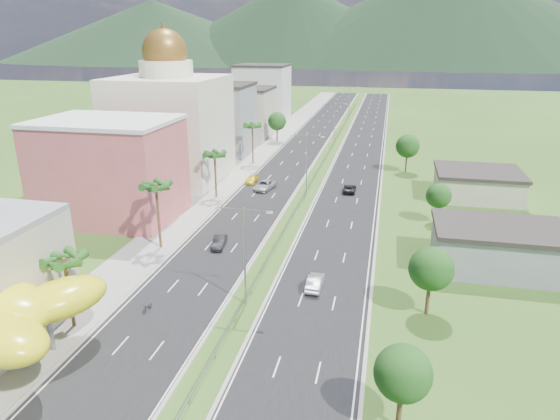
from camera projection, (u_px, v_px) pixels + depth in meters
The scene contains 32 objects.
ground at pixel (215, 359), 44.83m from camera, with size 500.00×500.00×0.00m, color #2D5119.
road_left at pixel (303, 147), 129.28m from camera, with size 11.00×260.00×0.04m, color black.
road_right at pixel (361, 150), 126.27m from camera, with size 11.00×260.00×0.04m, color black.
sidewalk_left at pixel (267, 145), 131.17m from camera, with size 7.00×260.00×0.12m, color gray.
median_guardrail at pixel (322, 163), 110.97m from camera, with size 0.10×216.06×0.76m.
streetlight_median_b at pixel (244, 246), 51.80m from camera, with size 6.04×0.25×11.00m.
streetlight_median_c at pixel (307, 158), 88.67m from camera, with size 6.04×0.25×11.00m.
streetlight_median_d at pixel (335, 119), 130.15m from camera, with size 6.04×0.25×11.00m.
streetlight_median_e at pixel (349, 99), 171.62m from camera, with size 6.04×0.25×11.00m.
pink_shophouse at pixel (110, 171), 77.44m from camera, with size 20.00×15.00×15.00m, color #C55058.
domed_building at pixel (170, 122), 97.36m from camera, with size 20.00×20.00×28.70m.
midrise_grey at pixel (218, 120), 121.32m from camera, with size 16.00×15.00×16.00m, color gray.
midrise_beige at pixel (243, 113), 142.09m from camera, with size 16.00×15.00×13.00m, color #A89F8A.
midrise_white at pixel (263, 95), 162.46m from camera, with size 16.00×15.00×18.00m, color silver.
shed_near at pixel (498, 250), 61.43m from camera, with size 15.00×10.00×5.00m, color gray.
shed_far at pixel (477, 185), 88.78m from camera, with size 14.00×12.00×4.40m, color #A89F8A.
palm_tree_b at pixel (64, 262), 47.43m from camera, with size 3.60×3.60×8.10m.
palm_tree_c at pixel (156, 188), 65.39m from camera, with size 3.60×3.60×9.60m.
palm_tree_d at pixel (215, 156), 86.90m from camera, with size 3.60×3.60×8.60m.
palm_tree_e at pixel (252, 127), 109.69m from camera, with size 3.60×3.60×9.40m.
leafy_tree_lfar at pixel (277, 121), 133.64m from camera, with size 4.90×4.90×8.05m.
leafy_tree_ra at pixel (403, 373), 35.43m from camera, with size 4.20×4.20×6.90m.
leafy_tree_rb at pixel (431, 269), 50.36m from camera, with size 4.55×4.55×7.47m.
leafy_tree_rc at pixel (439, 196), 75.83m from camera, with size 3.85×3.85×6.33m.
leafy_tree_rd at pixel (408, 146), 103.89m from camera, with size 4.90×4.90×8.05m.
mountain_ridge at pixel (445, 67), 447.57m from camera, with size 860.00×140.00×90.00m, color black, non-canonical shape.
car_dark_left at pixel (219, 242), 68.15m from camera, with size 1.53×4.39×1.45m, color black.
car_silver_mid_left at pixel (265, 185), 93.44m from camera, with size 2.72×5.89×1.64m, color #9A9CA1.
car_yellow_far_left at pixel (252, 179), 97.75m from camera, with size 1.88×4.63×1.34m, color yellow.
car_silver_right at pixel (315, 282), 57.01m from camera, with size 1.63×4.67×1.54m, color #A4A8AC.
car_dark_far_right at pixel (350, 189), 91.97m from camera, with size 2.24×4.85×1.35m, color black.
motorcycle at pixel (147, 306), 52.30m from camera, with size 0.53×1.74×1.12m, color black.
Camera 1 is at (13.73, -35.73, 27.52)m, focal length 32.00 mm.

